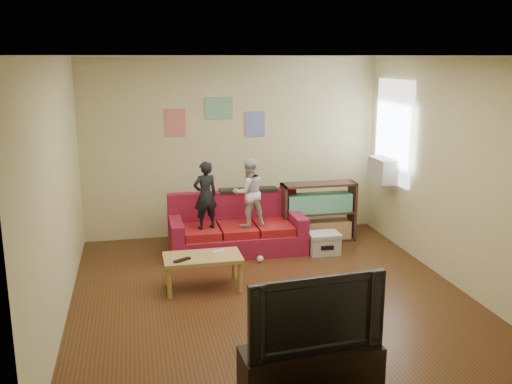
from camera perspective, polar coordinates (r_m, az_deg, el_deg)
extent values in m
cube|color=#4E2D15|center=(6.70, 1.47, -10.38)|extent=(4.50, 5.00, 0.01)
cube|color=white|center=(6.13, 1.63, 13.48)|extent=(4.50, 5.00, 0.01)
cube|color=#CDC68A|center=(8.69, -2.39, 4.47)|extent=(4.50, 0.01, 2.70)
cube|color=#CDC68A|center=(3.98, 10.19, -6.55)|extent=(4.50, 0.01, 2.70)
cube|color=#CDC68A|center=(6.16, -19.30, 0.01)|extent=(0.01, 5.00, 2.70)
cube|color=#CDC68A|center=(7.15, 19.40, 1.78)|extent=(0.01, 5.00, 2.70)
cube|color=maroon|center=(8.12, -1.92, -4.97)|extent=(1.88, 0.85, 0.28)
cube|color=maroon|center=(8.32, -2.36, -1.64)|extent=(1.88, 0.17, 0.52)
cube|color=maroon|center=(7.94, -8.02, -3.56)|extent=(0.17, 0.85, 0.23)
cube|color=maroon|center=(8.23, 3.94, -2.85)|extent=(0.17, 0.85, 0.23)
cube|color=maroon|center=(7.92, -5.50, -3.99)|extent=(0.49, 0.64, 0.11)
cube|color=maroon|center=(7.99, -1.84, -3.77)|extent=(0.49, 0.64, 0.11)
cube|color=maroon|center=(8.10, 1.74, -3.54)|extent=(0.49, 0.64, 0.11)
cube|color=black|center=(8.30, -0.78, 0.23)|extent=(0.85, 0.21, 0.04)
imported|color=black|center=(7.76, -5.10, -0.33)|extent=(0.39, 0.31, 0.94)
imported|color=silver|center=(7.85, -0.75, -0.04)|extent=(0.53, 0.45, 0.96)
cube|color=tan|center=(6.78, -5.36, -6.56)|extent=(0.91, 0.50, 0.05)
cylinder|color=tan|center=(6.63, -8.67, -9.03)|extent=(0.05, 0.05, 0.37)
cylinder|color=tan|center=(6.72, -1.59, -8.56)|extent=(0.05, 0.05, 0.37)
cylinder|color=tan|center=(7.01, -8.89, -7.77)|extent=(0.05, 0.05, 0.37)
cylinder|color=tan|center=(7.10, -2.21, -7.35)|extent=(0.05, 0.05, 0.37)
cube|color=black|center=(6.63, -7.40, -6.76)|extent=(0.21, 0.15, 0.02)
cube|color=white|center=(6.84, -3.75, -6.01)|extent=(0.16, 0.08, 0.03)
cube|color=#452821|center=(8.38, 2.75, -2.23)|extent=(0.03, 0.33, 0.88)
cube|color=#452821|center=(8.71, 9.58, -1.80)|extent=(0.03, 0.33, 0.88)
cube|color=#452821|center=(8.65, 6.16, -4.73)|extent=(1.11, 0.33, 0.03)
cube|color=#452821|center=(8.43, 6.31, 0.78)|extent=(1.11, 0.33, 0.03)
cube|color=#452821|center=(8.53, 6.23, -2.01)|extent=(1.04, 0.33, 0.03)
cube|color=olive|center=(8.61, 6.19, -3.78)|extent=(0.97, 0.28, 0.27)
cube|color=#3F8C66|center=(8.49, 6.26, -1.06)|extent=(0.97, 0.28, 0.27)
cube|color=white|center=(8.52, 13.58, 5.89)|extent=(0.04, 1.08, 1.48)
cube|color=#B7B2A3|center=(8.55, 12.65, 2.17)|extent=(0.28, 0.55, 0.35)
cube|color=#D87266|center=(8.52, -8.08, 6.88)|extent=(0.30, 0.01, 0.40)
cube|color=#72B27F|center=(8.57, -3.74, 8.36)|extent=(0.42, 0.01, 0.32)
cube|color=#727FCC|center=(8.69, -0.10, 6.81)|extent=(0.30, 0.01, 0.38)
cube|color=beige|center=(8.07, 6.78, -5.28)|extent=(0.41, 0.31, 0.25)
cube|color=beige|center=(8.03, 6.81, -4.27)|extent=(0.43, 0.33, 0.05)
cube|color=black|center=(7.93, 7.16, -5.57)|extent=(0.19, 0.00, 0.06)
cube|color=black|center=(4.85, 5.48, -17.44)|extent=(1.16, 0.44, 0.43)
imported|color=black|center=(4.60, 5.63, -11.69)|extent=(1.12, 0.24, 0.64)
sphere|color=silver|center=(7.71, 0.43, -6.71)|extent=(0.10, 0.10, 0.09)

